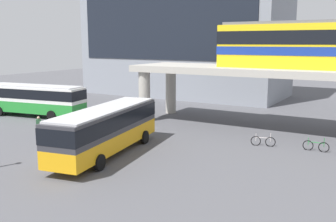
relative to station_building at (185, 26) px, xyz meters
name	(u,v)px	position (x,y,z in m)	size (l,w,h in m)	color
ground_plane	(156,128)	(8.59, -21.51, -9.77)	(120.00, 120.00, 0.00)	#515156
station_building	(185,26)	(0.00, 0.00, 0.00)	(28.14, 12.53, 19.54)	gray
elevated_platform	(324,78)	(21.58, -16.78, -5.08)	(33.71, 6.64, 5.39)	#ADA89E
bus_main	(106,126)	(10.00, -29.98, -7.78)	(4.42, 11.31, 3.22)	orange
bus_secondary	(34,97)	(-5.19, -23.04, -7.78)	(11.30, 4.25, 3.22)	#268C33
bicycle_silver	(263,141)	(18.52, -22.45, -9.41)	(1.75, 0.50, 1.04)	black
bicycle_green	(316,146)	(22.11, -21.90, -9.41)	(1.79, 0.09, 1.04)	black
pedestrian_near_building	(39,127)	(2.08, -28.85, -8.99)	(0.45, 0.47, 1.67)	navy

